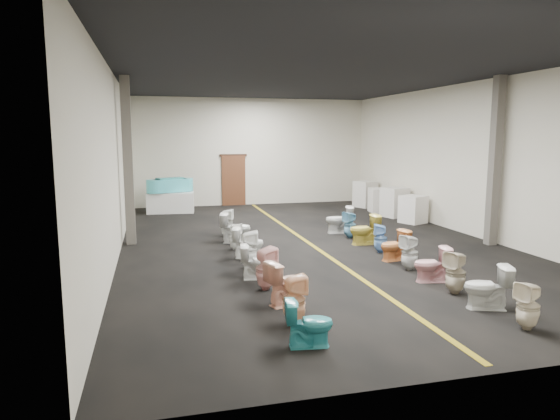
# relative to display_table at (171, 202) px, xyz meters

# --- Properties ---
(floor) EXTENTS (16.00, 16.00, 0.00)m
(floor) POSITION_rel_display_table_xyz_m (3.49, -6.51, -0.39)
(floor) COLOR black
(floor) RESTS_ON ground
(ceiling) EXTENTS (16.00, 16.00, 0.00)m
(ceiling) POSITION_rel_display_table_xyz_m (3.49, -6.51, 4.11)
(ceiling) COLOR black
(ceiling) RESTS_ON ground
(wall_back) EXTENTS (10.00, 0.00, 10.00)m
(wall_back) POSITION_rel_display_table_xyz_m (3.49, 1.49, 1.86)
(wall_back) COLOR beige
(wall_back) RESTS_ON ground
(wall_front) EXTENTS (10.00, 0.00, 10.00)m
(wall_front) POSITION_rel_display_table_xyz_m (3.49, -14.51, 1.86)
(wall_front) COLOR beige
(wall_front) RESTS_ON ground
(wall_left) EXTENTS (0.00, 16.00, 16.00)m
(wall_left) POSITION_rel_display_table_xyz_m (-1.51, -6.51, 1.86)
(wall_left) COLOR beige
(wall_left) RESTS_ON ground
(wall_right) EXTENTS (0.00, 16.00, 16.00)m
(wall_right) POSITION_rel_display_table_xyz_m (8.49, -6.51, 1.86)
(wall_right) COLOR beige
(wall_right) RESTS_ON ground
(aisle_stripe) EXTENTS (0.12, 15.60, 0.01)m
(aisle_stripe) POSITION_rel_display_table_xyz_m (3.49, -6.51, -0.39)
(aisle_stripe) COLOR olive
(aisle_stripe) RESTS_ON floor
(back_door) EXTENTS (1.00, 0.10, 2.10)m
(back_door) POSITION_rel_display_table_xyz_m (2.69, 1.43, 0.66)
(back_door) COLOR #562D19
(back_door) RESTS_ON floor
(door_frame) EXTENTS (1.15, 0.08, 0.10)m
(door_frame) POSITION_rel_display_table_xyz_m (2.69, 1.44, 1.73)
(door_frame) COLOR #331C11
(door_frame) RESTS_ON back_door
(column_left) EXTENTS (0.25, 0.25, 4.50)m
(column_left) POSITION_rel_display_table_xyz_m (-1.26, -5.51, 1.86)
(column_left) COLOR #59544C
(column_left) RESTS_ON floor
(column_right) EXTENTS (0.25, 0.25, 4.50)m
(column_right) POSITION_rel_display_table_xyz_m (8.24, -8.01, 1.86)
(column_right) COLOR #59544C
(column_right) RESTS_ON floor
(display_table) EXTENTS (1.83, 1.04, 0.78)m
(display_table) POSITION_rel_display_table_xyz_m (0.00, 0.00, 0.00)
(display_table) COLOR white
(display_table) RESTS_ON floor
(bathtub) EXTENTS (1.78, 1.10, 0.55)m
(bathtub) POSITION_rel_display_table_xyz_m (0.00, 0.00, 0.68)
(bathtub) COLOR #46C0CB
(bathtub) RESTS_ON display_table
(appliance_crate_a) EXTENTS (0.95, 0.95, 0.93)m
(appliance_crate_a) POSITION_rel_display_table_xyz_m (7.89, -4.42, 0.07)
(appliance_crate_a) COLOR white
(appliance_crate_a) RESTS_ON floor
(appliance_crate_b) EXTENTS (0.96, 0.96, 1.07)m
(appliance_crate_b) POSITION_rel_display_table_xyz_m (7.89, -3.08, 0.14)
(appliance_crate_b) COLOR silver
(appliance_crate_b) RESTS_ON floor
(appliance_crate_c) EXTENTS (0.94, 0.94, 0.92)m
(appliance_crate_c) POSITION_rel_display_table_xyz_m (7.89, -1.92, 0.07)
(appliance_crate_c) COLOR silver
(appliance_crate_c) RESTS_ON floor
(appliance_crate_d) EXTENTS (0.98, 0.98, 1.07)m
(appliance_crate_d) POSITION_rel_display_table_xyz_m (7.89, -0.47, 0.15)
(appliance_crate_d) COLOR silver
(appliance_crate_d) RESTS_ON floor
(toilet_left_0) EXTENTS (0.72, 0.47, 0.68)m
(toilet_left_0) POSITION_rel_display_table_xyz_m (1.43, -13.14, -0.05)
(toilet_left_0) COLOR teal
(toilet_left_0) RESTS_ON floor
(toilet_left_1) EXTENTS (0.37, 0.36, 0.80)m
(toilet_left_1) POSITION_rel_display_table_xyz_m (1.45, -12.30, 0.01)
(toilet_left_1) COLOR #F7B98A
(toilet_left_1) RESTS_ON floor
(toilet_left_2) EXTENTS (0.88, 0.66, 0.80)m
(toilet_left_2) POSITION_rel_display_table_xyz_m (1.60, -11.37, 0.01)
(toilet_left_2) COLOR #FBB99D
(toilet_left_2) RESTS_ON floor
(toilet_left_3) EXTENTS (0.49, 0.49, 0.83)m
(toilet_left_3) POSITION_rel_display_table_xyz_m (1.41, -10.44, 0.03)
(toilet_left_3) COLOR beige
(toilet_left_3) RESTS_ON floor
(toilet_left_4) EXTENTS (0.76, 0.51, 0.72)m
(toilet_left_4) POSITION_rel_display_table_xyz_m (1.41, -9.67, -0.03)
(toilet_left_4) COLOR white
(toilet_left_4) RESTS_ON floor
(toilet_left_5) EXTENTS (0.44, 0.43, 0.85)m
(toilet_left_5) POSITION_rel_display_table_xyz_m (1.39, -8.80, 0.04)
(toilet_left_5) COLOR white
(toilet_left_5) RESTS_ON floor
(toilet_left_6) EXTENTS (0.83, 0.61, 0.75)m
(toilet_left_6) POSITION_rel_display_table_xyz_m (1.55, -7.88, -0.01)
(toilet_left_6) COLOR white
(toilet_left_6) RESTS_ON floor
(toilet_left_7) EXTENTS (0.42, 0.41, 0.69)m
(toilet_left_7) POSITION_rel_display_table_xyz_m (1.39, -6.92, -0.05)
(toilet_left_7) COLOR white
(toilet_left_7) RESTS_ON floor
(toilet_left_8) EXTENTS (0.91, 0.67, 0.84)m
(toilet_left_8) POSITION_rel_display_table_xyz_m (1.54, -6.09, 0.03)
(toilet_left_8) COLOR silver
(toilet_left_8) RESTS_ON floor
(toilet_left_9) EXTENTS (0.46, 0.46, 0.81)m
(toilet_left_9) POSITION_rel_display_table_xyz_m (1.43, -5.14, 0.01)
(toilet_left_9) COLOR white
(toilet_left_9) RESTS_ON floor
(toilet_right_0) EXTENTS (0.42, 0.41, 0.75)m
(toilet_right_0) POSITION_rel_display_table_xyz_m (4.85, -13.38, -0.01)
(toilet_right_0) COLOR beige
(toilet_right_0) RESTS_ON floor
(toilet_right_1) EXTENTS (0.86, 0.66, 0.77)m
(toilet_right_1) POSITION_rel_display_table_xyz_m (4.83, -12.43, -0.00)
(toilet_right_1) COLOR silver
(toilet_right_1) RESTS_ON floor
(toilet_right_2) EXTENTS (0.48, 0.48, 0.82)m
(toilet_right_2) POSITION_rel_display_table_xyz_m (4.80, -11.56, 0.02)
(toilet_right_2) COLOR beige
(toilet_right_2) RESTS_ON floor
(toilet_right_3) EXTENTS (0.78, 0.53, 0.73)m
(toilet_right_3) POSITION_rel_display_table_xyz_m (4.78, -10.77, -0.03)
(toilet_right_3) COLOR #E6A4A8
(toilet_right_3) RESTS_ON floor
(toilet_right_4) EXTENTS (0.43, 0.42, 0.79)m
(toilet_right_4) POSITION_rel_display_table_xyz_m (4.79, -9.84, 0.01)
(toilet_right_4) COLOR silver
(toilet_right_4) RESTS_ON floor
(toilet_right_5) EXTENTS (0.77, 0.52, 0.73)m
(toilet_right_5) POSITION_rel_display_table_xyz_m (4.87, -8.98, -0.03)
(toilet_right_5) COLOR #DB8141
(toilet_right_5) RESTS_ON floor
(toilet_right_6) EXTENTS (0.44, 0.43, 0.74)m
(toilet_right_6) POSITION_rel_display_table_xyz_m (4.90, -8.16, -0.02)
(toilet_right_6) COLOR #78ABE3
(toilet_right_6) RESTS_ON floor
(toilet_right_7) EXTENTS (0.82, 0.49, 0.82)m
(toilet_right_7) POSITION_rel_display_table_xyz_m (4.90, -7.16, 0.02)
(toilet_right_7) COLOR gold
(toilet_right_7) RESTS_ON floor
(toilet_right_8) EXTENTS (0.44, 0.43, 0.77)m
(toilet_right_8) POSITION_rel_display_table_xyz_m (4.85, -6.27, -0.00)
(toilet_right_8) COLOR #6DABCB
(toilet_right_8) RESTS_ON floor
(toilet_right_9) EXTENTS (0.89, 0.63, 0.83)m
(toilet_right_9) POSITION_rel_display_table_xyz_m (4.82, -5.48, 0.02)
(toilet_right_9) COLOR silver
(toilet_right_9) RESTS_ON floor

